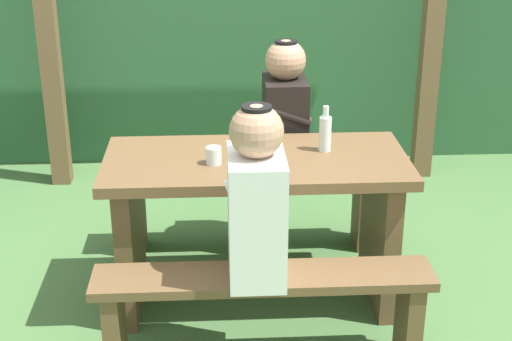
% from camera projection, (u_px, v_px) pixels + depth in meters
% --- Properties ---
extents(ground_plane, '(12.00, 12.00, 0.00)m').
position_uv_depth(ground_plane, '(256.00, 298.00, 3.74)').
color(ground_plane, '#476D3B').
extents(hedge_backdrop, '(6.40, 0.68, 2.00)m').
position_uv_depth(hedge_backdrop, '(239.00, 13.00, 5.42)').
color(hedge_backdrop, '#2C5934').
rests_on(hedge_backdrop, ground_plane).
extents(pergola_post_left, '(0.12, 0.12, 1.99)m').
position_uv_depth(pergola_post_left, '(48.00, 36.00, 4.73)').
color(pergola_post_left, brown).
rests_on(pergola_post_left, ground_plane).
extents(pergola_post_right, '(0.12, 0.12, 1.99)m').
position_uv_depth(pergola_post_right, '(432.00, 31.00, 4.85)').
color(pergola_post_right, brown).
rests_on(pergola_post_right, ground_plane).
extents(picnic_table, '(1.40, 0.64, 0.75)m').
position_uv_depth(picnic_table, '(256.00, 205.00, 3.55)').
color(picnic_table, brown).
rests_on(picnic_table, ground_plane).
extents(bench_near, '(1.40, 0.24, 0.46)m').
position_uv_depth(bench_near, '(263.00, 301.00, 3.12)').
color(bench_near, brown).
rests_on(bench_near, ground_plane).
extents(bench_far, '(1.40, 0.24, 0.46)m').
position_uv_depth(bench_far, '(250.00, 194.00, 4.12)').
color(bench_far, brown).
rests_on(bench_far, ground_plane).
extents(person_white_shirt, '(0.25, 0.35, 0.72)m').
position_uv_depth(person_white_shirt, '(256.00, 200.00, 2.94)').
color(person_white_shirt, white).
rests_on(person_white_shirt, bench_near).
extents(person_black_coat, '(0.25, 0.35, 0.72)m').
position_uv_depth(person_black_coat, '(285.00, 113.00, 3.95)').
color(person_black_coat, black).
rests_on(person_black_coat, bench_far).
extents(drinking_glass, '(0.07, 0.07, 0.08)m').
position_uv_depth(drinking_glass, '(214.00, 156.00, 3.37)').
color(drinking_glass, silver).
rests_on(drinking_glass, picnic_table).
extents(bottle_left, '(0.06, 0.06, 0.22)m').
position_uv_depth(bottle_left, '(325.00, 133.00, 3.51)').
color(bottle_left, silver).
rests_on(bottle_left, picnic_table).
extents(cell_phone, '(0.13, 0.16, 0.01)m').
position_uv_depth(cell_phone, '(253.00, 162.00, 3.39)').
color(cell_phone, black).
rests_on(cell_phone, picnic_table).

